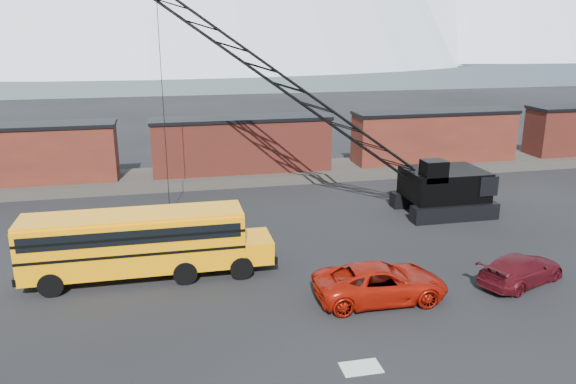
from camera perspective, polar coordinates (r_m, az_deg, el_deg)
The scene contains 10 objects.
ground at distance 23.71m, azimuth 2.95°, elevation -12.29°, with size 160.00×160.00×0.00m, color black.
gravel_berm at distance 43.82m, azimuth -4.63°, elevation 1.75°, with size 120.00×5.00×0.70m, color #433D37.
boxcar_west_near at distance 44.14m, azimuth -25.78°, elevation 3.49°, with size 13.70×3.10×4.17m.
boxcar_mid at distance 43.28m, azimuth -4.70°, elevation 4.84°, with size 13.70×3.10×4.17m.
boxcar_east_near at distance 48.05m, azimuth 14.64°, elevation 5.52°, with size 13.70×3.10×4.17m.
snow_patch at distance 20.58m, azimuth 7.43°, elevation -17.26°, with size 1.40×0.90×0.02m, color silver.
school_bus at distance 27.04m, azimuth -14.58°, elevation -4.91°, with size 11.65×2.65×3.19m.
red_pickup at distance 24.82m, azimuth 9.38°, elevation -9.05°, with size 2.67×5.79×1.61m, color #A41507.
maroon_suv at distance 28.16m, azimuth 22.60°, elevation -7.26°, with size 1.91×4.70×1.36m, color #4D0D15.
crawler_crane at distance 34.11m, azimuth 1.16°, elevation 9.93°, with size 20.29×6.02×13.76m.
Camera 1 is at (-5.63, -20.04, 11.36)m, focal length 35.00 mm.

